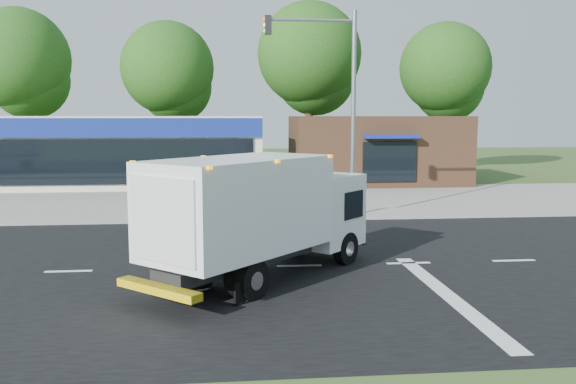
# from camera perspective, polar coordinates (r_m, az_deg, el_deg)

# --- Properties ---
(ground) EXTENTS (120.00, 120.00, 0.00)m
(ground) POSITION_cam_1_polar(r_m,az_deg,el_deg) (16.42, 1.05, -6.96)
(ground) COLOR #385123
(ground) RESTS_ON ground
(road_asphalt) EXTENTS (60.00, 14.00, 0.02)m
(road_asphalt) POSITION_cam_1_polar(r_m,az_deg,el_deg) (16.42, 1.05, -6.95)
(road_asphalt) COLOR black
(road_asphalt) RESTS_ON ground
(sidewalk) EXTENTS (60.00, 2.40, 0.12)m
(sidewalk) POSITION_cam_1_polar(r_m,az_deg,el_deg) (24.41, -1.19, -2.17)
(sidewalk) COLOR gray
(sidewalk) RESTS_ON ground
(parking_apron) EXTENTS (60.00, 9.00, 0.02)m
(parking_apron) POSITION_cam_1_polar(r_m,az_deg,el_deg) (30.15, -2.05, -0.49)
(parking_apron) COLOR gray
(parking_apron) RESTS_ON ground
(lane_markings) EXTENTS (55.20, 7.00, 0.01)m
(lane_markings) POSITION_cam_1_polar(r_m,az_deg,el_deg) (15.35, 6.71, -7.95)
(lane_markings) COLOR silver
(lane_markings) RESTS_ON road_asphalt
(ems_box_truck) EXTENTS (6.19, 6.50, 3.05)m
(ems_box_truck) POSITION_cam_1_polar(r_m,az_deg,el_deg) (14.79, -2.67, -1.59)
(ems_box_truck) COLOR black
(ems_box_truck) RESTS_ON ground
(emergency_worker) EXTENTS (0.74, 0.84, 2.04)m
(emergency_worker) POSITION_cam_1_polar(r_m,az_deg,el_deg) (13.90, -10.26, -5.46)
(emergency_worker) COLOR tan
(emergency_worker) RESTS_ON ground
(retail_strip_mall) EXTENTS (18.00, 6.20, 4.00)m
(retail_strip_mall) POSITION_cam_1_polar(r_m,az_deg,el_deg) (36.51, -16.94, 3.69)
(retail_strip_mall) COLOR beige
(retail_strip_mall) RESTS_ON ground
(brown_storefront) EXTENTS (10.00, 6.70, 4.00)m
(brown_storefront) POSITION_cam_1_polar(r_m,az_deg,el_deg) (36.94, 8.27, 3.94)
(brown_storefront) COLOR #382316
(brown_storefront) RESTS_ON ground
(traffic_signal_pole) EXTENTS (3.51, 0.25, 8.00)m
(traffic_signal_pole) POSITION_cam_1_polar(r_m,az_deg,el_deg) (23.82, 4.62, 9.32)
(traffic_signal_pole) COLOR gray
(traffic_signal_pole) RESTS_ON ground
(background_trees) EXTENTS (36.77, 7.39, 12.10)m
(background_trees) POSITION_cam_1_polar(r_m,az_deg,el_deg) (44.13, -4.40, 11.48)
(background_trees) COLOR #332114
(background_trees) RESTS_ON ground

